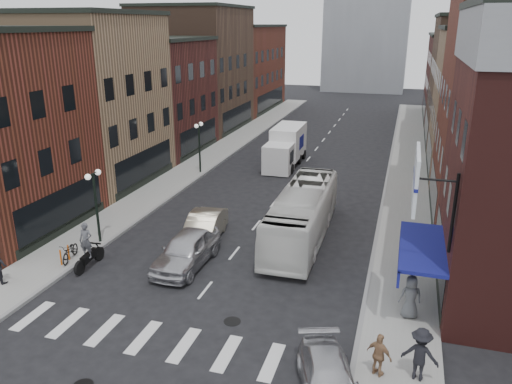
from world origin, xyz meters
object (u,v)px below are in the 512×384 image
at_px(transit_bus, 302,214).
at_px(ped_right_a, 420,354).
at_px(box_truck, 286,147).
at_px(motorcycle_rider, 87,247).
at_px(sedan_left_far, 204,228).
at_px(curb_car, 328,381).
at_px(streetlamp_near, 95,193).
at_px(ped_right_c, 410,297).
at_px(ped_right_b, 379,355).
at_px(sedan_left_near, 186,250).
at_px(parked_bicycle, 70,251).
at_px(streetlamp_far, 199,138).
at_px(bike_rack, 65,255).
at_px(billboard_sign, 418,180).

relative_size(transit_bus, ped_right_a, 5.57).
xyz_separation_m(box_truck, motorcycle_rider, (-4.83, -20.99, -0.47)).
bearing_deg(ped_right_a, sedan_left_far, -26.92).
bearing_deg(curb_car, transit_bus, 86.32).
bearing_deg(streetlamp_near, box_truck, 72.10).
bearing_deg(ped_right_c, transit_bus, -63.10).
xyz_separation_m(curb_car, ped_right_a, (2.77, 1.57, 0.48)).
relative_size(ped_right_b, ped_right_c, 0.86).
distance_m(sedan_left_near, parked_bicycle, 5.88).
relative_size(curb_car, parked_bicycle, 2.35).
bearing_deg(streetlamp_far, transit_bus, -44.26).
height_order(bike_rack, sedan_left_near, sedan_left_near).
bearing_deg(transit_bus, box_truck, 106.24).
distance_m(box_truck, transit_bus, 15.18).
height_order(bike_rack, ped_right_a, ped_right_a).
xyz_separation_m(streetlamp_near, ped_right_c, (16.20, -2.81, -1.85)).
bearing_deg(bike_rack, box_truck, 73.77).
distance_m(sedan_left_far, parked_bicycle, 6.94).
xyz_separation_m(streetlamp_far, box_truck, (5.93, 4.38, -1.33)).
bearing_deg(streetlamp_far, streetlamp_near, -90.00).
height_order(streetlamp_near, ped_right_b, streetlamp_near).
xyz_separation_m(sedan_left_far, curb_car, (8.49, -10.13, -0.17)).
relative_size(sedan_left_far, curb_car, 1.12).
bearing_deg(ped_right_c, ped_right_b, 62.39).
bearing_deg(parked_bicycle, motorcycle_rider, -25.44).
relative_size(bike_rack, sedan_left_far, 0.17).
height_order(bike_rack, transit_bus, transit_bus).
xyz_separation_m(bike_rack, curb_car, (13.97, -5.43, 0.06)).
distance_m(motorcycle_rider, sedan_left_far, 6.23).
xyz_separation_m(sedan_left_far, ped_right_c, (10.92, -4.81, 0.28)).
relative_size(sedan_left_far, ped_right_a, 2.52).
relative_size(bike_rack, ped_right_b, 0.51).
bearing_deg(curb_car, motorcycle_rider, 137.08).
xyz_separation_m(sedan_left_far, ped_right_b, (9.96, -8.79, 0.15)).
bearing_deg(ped_right_c, parked_bicycle, -15.59).
xyz_separation_m(streetlamp_near, sedan_left_near, (5.61, -1.00, -2.06)).
xyz_separation_m(bike_rack, transit_bus, (10.60, 6.57, 0.91)).
bearing_deg(billboard_sign, ped_right_b, -102.77).
bearing_deg(bike_rack, sedan_left_far, 40.63).
xyz_separation_m(streetlamp_far, ped_right_b, (15.24, -20.79, -1.97)).
xyz_separation_m(ped_right_a, ped_right_b, (-1.29, -0.22, -0.16)).
bearing_deg(ped_right_a, bike_rack, -2.66).
xyz_separation_m(streetlamp_far, bike_rack, (-0.20, -16.70, -2.36)).
xyz_separation_m(billboard_sign, curb_car, (-2.22, -4.63, -5.52)).
distance_m(ped_right_a, ped_right_c, 3.77).
distance_m(bike_rack, sedan_left_near, 6.06).
bearing_deg(transit_bus, curb_car, -75.16).
xyz_separation_m(billboard_sign, sedan_left_far, (-10.71, 5.50, -5.35)).
bearing_deg(transit_bus, sedan_left_near, -135.34).
bearing_deg(bike_rack, parked_bicycle, 72.46).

